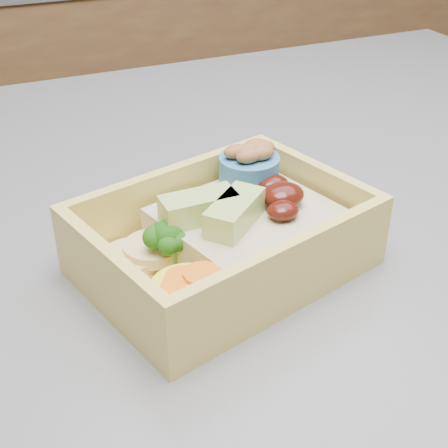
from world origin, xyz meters
name	(u,v)px	position (x,y,z in m)	size (l,w,h in m)	color
bento_box	(229,235)	(0.02, -0.17, 0.95)	(0.23, 0.19, 0.07)	#D4BB57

